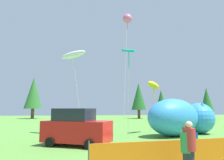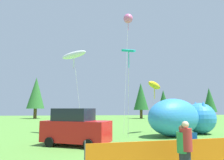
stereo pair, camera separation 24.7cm
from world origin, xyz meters
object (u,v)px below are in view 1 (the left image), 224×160
(folding_chair, at_px, (192,140))
(kite_white_ghost, at_px, (73,55))
(parked_car, at_px, (76,128))
(spectator_in_red_shirt, at_px, (190,147))
(spectator_in_white_shirt, at_px, (186,149))
(kite_yellow_hero, at_px, (154,85))
(kite_pink_octopus, at_px, (127,19))
(kite_teal_diamond, at_px, (129,52))
(inflatable_cat, at_px, (181,118))

(folding_chair, relative_size, kite_white_ghost, 0.12)
(parked_car, relative_size, kite_white_ghost, 0.58)
(spectator_in_red_shirt, bearing_deg, spectator_in_white_shirt, 152.25)
(kite_yellow_hero, relative_size, kite_pink_octopus, 0.41)
(parked_car, relative_size, kite_pink_octopus, 0.37)
(spectator_in_white_shirt, relative_size, spectator_in_red_shirt, 0.92)
(spectator_in_white_shirt, xyz_separation_m, kite_teal_diamond, (0.03, 8.50, 5.51))
(kite_pink_octopus, bearing_deg, kite_yellow_hero, -39.14)
(spectator_in_white_shirt, bearing_deg, inflatable_cat, 64.86)
(inflatable_cat, xyz_separation_m, kite_white_ghost, (-9.22, 2.52, 5.79))
(spectator_in_white_shirt, relative_size, kite_teal_diamond, 0.25)
(folding_chair, distance_m, spectator_in_red_shirt, 5.18)
(folding_chair, bearing_deg, kite_yellow_hero, -122.65)
(inflatable_cat, height_order, spectator_in_red_shirt, inflatable_cat)
(inflatable_cat, height_order, kite_teal_diamond, kite_teal_diamond)
(spectator_in_white_shirt, bearing_deg, kite_yellow_hero, 75.07)
(spectator_in_white_shirt, height_order, kite_pink_octopus, kite_pink_octopus)
(spectator_in_red_shirt, bearing_deg, kite_teal_diamond, 90.45)
(kite_yellow_hero, bearing_deg, parked_car, -139.80)
(spectator_in_white_shirt, bearing_deg, kite_pink_octopus, 84.91)
(parked_car, height_order, inflatable_cat, inflatable_cat)
(spectator_in_red_shirt, bearing_deg, kite_pink_octopus, 85.31)
(spectator_in_red_shirt, xyz_separation_m, kite_white_ghost, (-4.33, 13.20, 6.20))
(inflatable_cat, bearing_deg, spectator_in_white_shirt, -139.89)
(inflatable_cat, xyz_separation_m, kite_teal_diamond, (-4.96, -2.13, 5.02))
(kite_pink_octopus, bearing_deg, spectator_in_white_shirt, -95.09)
(kite_pink_octopus, distance_m, kite_teal_diamond, 8.10)
(spectator_in_red_shirt, height_order, kite_pink_octopus, kite_pink_octopus)
(inflatable_cat, bearing_deg, kite_teal_diamond, 178.47)
(kite_pink_octopus, bearing_deg, parked_car, -122.87)
(folding_chair, relative_size, kite_yellow_hero, 0.19)
(spectator_in_white_shirt, height_order, kite_yellow_hero, kite_yellow_hero)
(kite_teal_diamond, bearing_deg, kite_white_ghost, 132.54)
(folding_chair, bearing_deg, kite_teal_diamond, -84.60)
(spectator_in_red_shirt, height_order, kite_teal_diamond, kite_teal_diamond)
(kite_white_ghost, height_order, kite_pink_octopus, kite_pink_octopus)
(parked_car, distance_m, kite_pink_octopus, 14.05)
(kite_white_ghost, relative_size, kite_pink_octopus, 0.63)
(spectator_in_white_shirt, bearing_deg, kite_teal_diamond, 89.78)
(kite_yellow_hero, xyz_separation_m, kite_pink_octopus, (-2.12, 1.73, 7.23))
(kite_teal_diamond, bearing_deg, inflatable_cat, 23.21)
(parked_car, xyz_separation_m, kite_white_ghost, (-0.51, 6.35, 6.12))
(spectator_in_red_shirt, relative_size, kite_white_ghost, 0.24)
(parked_car, distance_m, folding_chair, 6.77)
(kite_teal_diamond, bearing_deg, folding_chair, -57.48)
(parked_car, relative_size, inflatable_cat, 0.61)
(parked_car, relative_size, kite_teal_diamond, 0.65)
(spectator_in_red_shirt, bearing_deg, kite_white_ghost, 108.16)
(kite_teal_diamond, bearing_deg, kite_pink_octopus, 78.20)
(kite_pink_octopus, xyz_separation_m, kite_teal_diamond, (-1.27, -6.06, -5.23))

